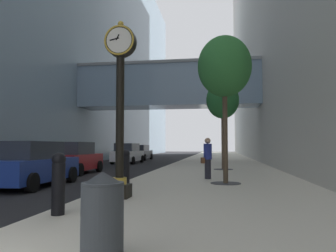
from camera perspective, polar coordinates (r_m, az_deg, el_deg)
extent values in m
plane|color=black|center=(29.66, 1.87, -6.33)|extent=(110.00, 110.00, 0.00)
cube|color=beige|center=(32.43, 8.65, -5.92)|extent=(6.95, 80.00, 0.14)
cube|color=#849EB2|center=(38.57, -17.55, 16.59)|extent=(9.00, 80.00, 29.21)
cube|color=#758EA8|center=(28.39, 0.12, 6.73)|extent=(15.77, 3.20, 3.45)
cube|color=gray|center=(28.78, 0.12, 10.35)|extent=(15.77, 3.40, 0.24)
cube|color=black|center=(8.93, -8.42, -11.07)|extent=(0.55, 0.55, 0.35)
cylinder|color=gold|center=(8.89, -8.41, -9.38)|extent=(0.38, 0.38, 0.18)
cylinder|color=black|center=(8.88, -8.31, 1.63)|extent=(0.22, 0.22, 3.23)
cylinder|color=black|center=(9.28, -8.20, 14.24)|extent=(0.84, 0.28, 0.84)
torus|color=gold|center=(9.14, -8.49, 14.52)|extent=(0.82, 0.05, 0.82)
cylinder|color=white|center=(9.14, -8.48, 14.51)|extent=(0.69, 0.01, 0.69)
cylinder|color=white|center=(9.42, -7.92, 13.97)|extent=(0.69, 0.01, 0.69)
sphere|color=gold|center=(9.44, -8.17, 17.08)|extent=(0.16, 0.16, 0.16)
cube|color=black|center=(9.17, -8.73, 14.95)|extent=(0.10, 0.01, 0.16)
cube|color=black|center=(9.18, -9.28, 14.62)|extent=(0.26, 0.01, 0.08)
cylinder|color=black|center=(7.01, -18.46, -10.28)|extent=(0.26, 0.26, 1.02)
sphere|color=black|center=(6.96, -18.37, -5.51)|extent=(0.28, 0.28, 0.28)
cylinder|color=black|center=(11.46, -7.31, -7.68)|extent=(0.26, 0.26, 1.02)
sphere|color=black|center=(11.44, -7.29, -4.77)|extent=(0.28, 0.28, 0.28)
cylinder|color=#333335|center=(12.26, 9.96, -9.73)|extent=(1.10, 1.10, 0.02)
cylinder|color=#4C3D2D|center=(12.19, 9.87, -1.45)|extent=(0.18, 0.18, 3.55)
ellipsoid|color=#2D7033|center=(12.53, 9.75, 10.13)|extent=(1.97, 1.97, 2.27)
cylinder|color=#333335|center=(19.35, 9.55, -7.40)|extent=(1.10, 1.10, 0.02)
cylinder|color=#4C3D2D|center=(19.30, 9.50, -2.51)|extent=(0.18, 0.18, 3.32)
ellipsoid|color=#23602D|center=(19.49, 9.44, 4.48)|extent=(1.89, 1.89, 2.17)
cylinder|color=#383D42|center=(4.24, -11.30, -15.73)|extent=(0.52, 0.52, 0.92)
cone|color=#272A2E|center=(4.16, -11.22, -8.85)|extent=(0.53, 0.53, 0.16)
cylinder|color=#23232D|center=(13.80, 6.91, -7.42)|extent=(0.34, 0.34, 0.80)
cylinder|color=navy|center=(13.76, 6.89, -4.41)|extent=(0.45, 0.45, 0.65)
sphere|color=tan|center=(13.76, 6.87, -2.55)|extent=(0.25, 0.25, 0.25)
cube|color=brown|center=(13.70, 6.04, -5.94)|extent=(0.19, 0.23, 0.24)
cube|color=silver|center=(28.44, -6.96, -5.16)|extent=(1.73, 4.65, 0.83)
cube|color=#282D38|center=(28.20, -7.08, -3.68)|extent=(1.52, 2.60, 0.68)
cylinder|color=black|center=(30.21, -7.71, -5.64)|extent=(0.22, 0.64, 0.64)
cylinder|color=black|center=(29.76, -4.53, -5.70)|extent=(0.22, 0.64, 0.64)
cylinder|color=black|center=(27.20, -9.63, -5.88)|extent=(0.22, 0.64, 0.64)
cylinder|color=black|center=(26.70, -6.12, -5.95)|extent=(0.22, 0.64, 0.64)
cube|color=slate|center=(35.02, -4.92, -4.89)|extent=(1.90, 4.40, 0.76)
cube|color=#282D38|center=(34.80, -5.01, -3.80)|extent=(1.65, 2.47, 0.62)
cylinder|color=black|center=(36.70, -5.70, -5.26)|extent=(0.23, 0.64, 0.64)
cylinder|color=black|center=(36.25, -2.92, -5.29)|extent=(0.23, 0.64, 0.64)
cylinder|color=black|center=(33.86, -7.06, -5.40)|extent=(0.23, 0.64, 0.64)
cylinder|color=black|center=(33.37, -4.07, -5.45)|extent=(0.23, 0.64, 0.64)
cube|color=#AD191E|center=(18.57, -15.89, -5.99)|extent=(1.80, 4.03, 0.83)
cube|color=#282D38|center=(18.37, -16.11, -3.73)|extent=(1.58, 2.26, 0.68)
cylinder|color=black|center=(20.20, -16.60, -6.65)|extent=(0.22, 0.64, 0.64)
cylinder|color=black|center=(19.52, -11.83, -6.84)|extent=(0.22, 0.64, 0.64)
cylinder|color=black|center=(17.77, -20.38, -7.04)|extent=(0.22, 0.64, 0.64)
cylinder|color=black|center=(16.99, -15.07, -7.32)|extent=(0.22, 0.64, 0.64)
cube|color=navy|center=(13.33, -22.61, -6.97)|extent=(1.90, 4.40, 0.81)
cube|color=#282D38|center=(13.11, -23.03, -3.91)|extent=(1.65, 2.47, 0.66)
cylinder|color=black|center=(15.10, -22.76, -7.67)|extent=(0.23, 0.64, 0.64)
cylinder|color=black|center=(14.25, -16.32, -8.07)|extent=(0.23, 0.64, 0.64)
cylinder|color=black|center=(11.61, -22.49, -9.04)|extent=(0.23, 0.64, 0.64)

